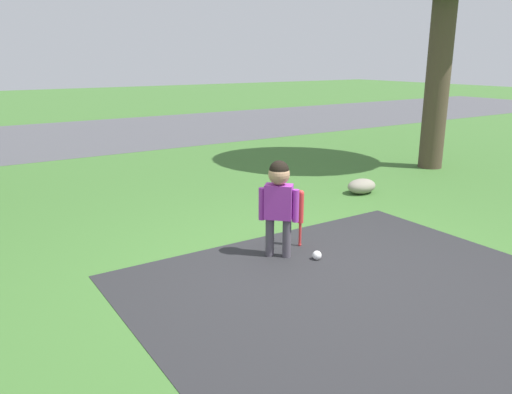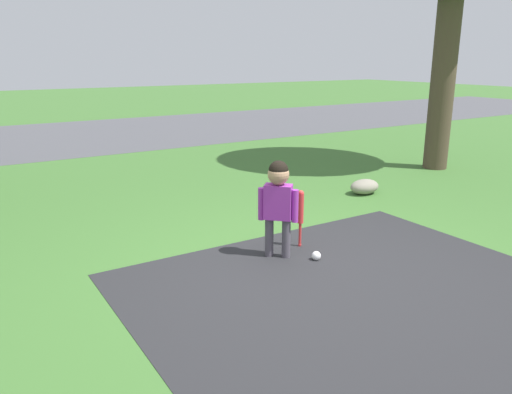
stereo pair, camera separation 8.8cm
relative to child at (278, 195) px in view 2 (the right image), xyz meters
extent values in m
plane|color=#3D6B2D|center=(0.08, -0.46, -0.63)|extent=(60.00, 60.00, 0.00)
cube|color=#4C4C51|center=(0.08, 9.20, -0.62)|extent=(40.00, 6.00, 0.01)
cylinder|color=#4C4751|center=(-0.06, 0.06, -0.43)|extent=(0.08, 0.08, 0.39)
cylinder|color=#4C4751|center=(0.06, -0.06, -0.43)|extent=(0.08, 0.08, 0.39)
cube|color=purple|center=(0.00, 0.00, -0.06)|extent=(0.29, 0.29, 0.34)
cylinder|color=purple|center=(-0.12, 0.12, -0.10)|extent=(0.07, 0.07, 0.32)
cylinder|color=purple|center=(0.12, -0.12, -0.10)|extent=(0.07, 0.07, 0.32)
sphere|color=tan|center=(0.00, 0.00, 0.21)|extent=(0.21, 0.21, 0.21)
sphere|color=black|center=(0.00, 0.00, 0.25)|extent=(0.19, 0.19, 0.19)
sphere|color=red|center=(0.35, 0.10, -0.61)|extent=(0.03, 0.03, 0.03)
cylinder|color=red|center=(0.35, 0.10, -0.50)|extent=(0.03, 0.03, 0.26)
cylinder|color=red|center=(0.35, 0.10, -0.21)|extent=(0.06, 0.06, 0.32)
sphere|color=red|center=(0.35, 0.10, -0.05)|extent=(0.06, 0.06, 0.06)
sphere|color=white|center=(0.27, -0.28, -0.58)|extent=(0.09, 0.09, 0.09)
cylinder|color=#4C3D2D|center=(4.71, 1.90, 1.09)|extent=(0.41, 0.41, 3.43)
ellipsoid|color=gray|center=(2.40, 1.28, -0.52)|extent=(0.46, 0.32, 0.21)
camera|label=1|loc=(-2.70, -3.73, 1.28)|focal=35.00mm
camera|label=2|loc=(-2.63, -3.78, 1.28)|focal=35.00mm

